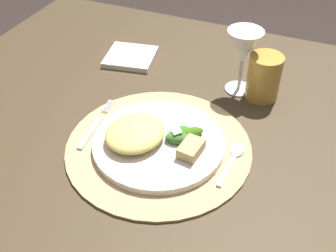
{
  "coord_description": "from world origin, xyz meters",
  "views": [
    {
      "loc": [
        0.22,
        -0.61,
        1.29
      ],
      "look_at": [
        -0.04,
        0.0,
        0.73
      ],
      "focal_mm": 44.1,
      "sensor_mm": 36.0,
      "label": 1
    }
  ],
  "objects": [
    {
      "name": "wine_glass",
      "position": [
        0.06,
        0.22,
        0.82
      ],
      "size": [
        0.08,
        0.08,
        0.16
      ],
      "color": "silver",
      "rests_on": "dining_table"
    },
    {
      "name": "bread_piece",
      "position": [
        0.04,
        -0.06,
        0.74
      ],
      "size": [
        0.04,
        0.06,
        0.02
      ],
      "primitive_type": "cube",
      "rotation": [
        0.0,
        0.0,
        4.59
      ],
      "color": "tan",
      "rests_on": "dinner_plate"
    },
    {
      "name": "dining_table",
      "position": [
        0.0,
        0.0,
        0.58
      ],
      "size": [
        1.33,
        1.08,
        0.71
      ],
      "color": "#443522",
      "rests_on": "ground"
    },
    {
      "name": "amber_tumbler",
      "position": [
        0.12,
        0.21,
        0.76
      ],
      "size": [
        0.08,
        0.08,
        0.11
      ],
      "primitive_type": "cylinder",
      "color": "gold",
      "rests_on": "dining_table"
    },
    {
      "name": "pasta_serving",
      "position": [
        -0.08,
        -0.06,
        0.75
      ],
      "size": [
        0.14,
        0.15,
        0.03
      ],
      "primitive_type": "ellipsoid",
      "rotation": [
        0.0,
        0.0,
        4.45
      ],
      "color": "#E4D16B",
      "rests_on": "dinner_plate"
    },
    {
      "name": "napkin",
      "position": [
        -0.25,
        0.25,
        0.72
      ],
      "size": [
        0.15,
        0.14,
        0.01
      ],
      "primitive_type": "cube",
      "rotation": [
        0.0,
        0.0,
        0.18
      ],
      "color": "white",
      "rests_on": "dining_table"
    },
    {
      "name": "salad_greens",
      "position": [
        0.01,
        -0.02,
        0.74
      ],
      "size": [
        0.07,
        0.07,
        0.03
      ],
      "color": "#396811",
      "rests_on": "dinner_plate"
    },
    {
      "name": "dinner_plate",
      "position": [
        -0.04,
        -0.05,
        0.72
      ],
      "size": [
        0.27,
        0.27,
        0.02
      ],
      "primitive_type": "cylinder",
      "color": "silver",
      "rests_on": "placemat"
    },
    {
      "name": "spoon",
      "position": [
        0.12,
        -0.02,
        0.72
      ],
      "size": [
        0.03,
        0.13,
        0.01
      ],
      "color": "silver",
      "rests_on": "placemat"
    },
    {
      "name": "fork",
      "position": [
        -0.19,
        -0.05,
        0.72
      ],
      "size": [
        0.03,
        0.17,
        0.0
      ],
      "color": "silver",
      "rests_on": "placemat"
    },
    {
      "name": "placemat",
      "position": [
        -0.04,
        -0.05,
        0.71
      ],
      "size": [
        0.38,
        0.38,
        0.01
      ],
      "primitive_type": "cylinder",
      "color": "tan",
      "rests_on": "dining_table"
    }
  ]
}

